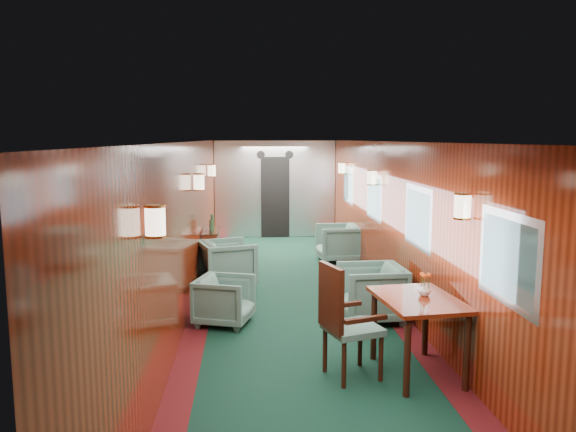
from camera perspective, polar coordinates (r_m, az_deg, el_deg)
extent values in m
plane|color=#0D2F21|center=(8.34, 0.69, -9.18)|extent=(12.00, 12.00, 0.00)
cube|color=white|center=(7.97, 0.71, 7.20)|extent=(3.00, 12.00, 0.10)
cube|color=white|center=(7.97, 0.71, 7.27)|extent=(1.20, 12.00, 0.06)
cube|color=maroon|center=(14.01, -1.34, 2.79)|extent=(3.00, 0.10, 2.40)
cube|color=maroon|center=(8.08, -9.96, -1.10)|extent=(0.10, 12.00, 2.40)
cube|color=maroon|center=(8.32, 11.05, -0.87)|extent=(0.10, 12.00, 2.40)
cube|color=#460E10|center=(8.34, -8.72, -9.25)|extent=(0.30, 12.00, 0.01)
cube|color=#460E10|center=(8.55, 9.85, -8.84)|extent=(0.30, 12.00, 0.01)
cube|color=silver|center=(13.93, -1.33, 2.76)|extent=(2.98, 0.12, 2.38)
cube|color=black|center=(13.87, -1.31, 1.91)|extent=(0.70, 0.06, 2.00)
cylinder|color=black|center=(13.80, -2.79, 6.24)|extent=(0.20, 0.04, 0.20)
cylinder|color=black|center=(13.83, 0.13, 6.26)|extent=(0.20, 0.04, 0.20)
cube|color=#A9ACB0|center=(5.04, 21.41, -4.09)|extent=(0.02, 1.10, 0.80)
cube|color=#3F5D5E|center=(5.03, 21.33, -4.09)|extent=(0.01, 0.96, 0.66)
cube|color=#A9ACB0|center=(7.34, 13.05, -0.12)|extent=(0.02, 1.10, 0.80)
cube|color=#3F5D5E|center=(7.33, 12.99, -0.12)|extent=(0.01, 0.96, 0.66)
cube|color=#A9ACB0|center=(9.73, 8.74, 1.93)|extent=(0.02, 1.10, 0.80)
cube|color=#3F5D5E|center=(9.73, 8.69, 1.93)|extent=(0.01, 0.96, 0.66)
cube|color=#A9ACB0|center=(12.17, 6.14, 3.16)|extent=(0.02, 1.10, 0.80)
cube|color=#3F5D5E|center=(12.17, 6.10, 3.16)|extent=(0.01, 0.96, 0.66)
cylinder|color=#FFECC6|center=(4.55, -13.34, -0.51)|extent=(0.16, 0.16, 0.24)
cylinder|color=#AF8431|center=(4.57, -13.29, -2.00)|extent=(0.17, 0.17, 0.02)
cylinder|color=#FFECC6|center=(5.67, 17.31, 0.98)|extent=(0.16, 0.16, 0.24)
cylinder|color=#AF8431|center=(5.68, 17.26, -0.22)|extent=(0.17, 0.17, 0.02)
cylinder|color=#FFECC6|center=(8.50, -9.05, 3.43)|extent=(0.16, 0.16, 0.24)
cylinder|color=#AF8431|center=(8.51, -9.03, 2.63)|extent=(0.17, 0.17, 0.02)
cylinder|color=#FFECC6|center=(9.49, 8.52, 3.90)|extent=(0.16, 0.16, 0.24)
cylinder|color=#AF8431|center=(9.50, 8.50, 3.18)|extent=(0.17, 0.17, 0.02)
cylinder|color=#FFECC6|center=(11.48, -7.77, 4.60)|extent=(0.16, 0.16, 0.24)
cylinder|color=#AF8431|center=(11.49, -7.76, 4.00)|extent=(0.17, 0.17, 0.02)
cylinder|color=#FFECC6|center=(12.43, 5.51, 4.88)|extent=(0.16, 0.16, 0.24)
cylinder|color=#AF8431|center=(12.44, 5.50, 4.33)|extent=(0.17, 0.17, 0.02)
cube|color=maroon|center=(5.99, 13.11, -8.29)|extent=(0.89, 1.18, 0.04)
cylinder|color=black|center=(5.59, 12.01, -13.88)|extent=(0.07, 0.07, 0.78)
cylinder|color=black|center=(5.85, 17.71, -13.11)|extent=(0.07, 0.07, 0.78)
cylinder|color=black|center=(6.42, 8.72, -10.91)|extent=(0.07, 0.07, 0.78)
cylinder|color=black|center=(6.64, 13.80, -10.40)|extent=(0.07, 0.07, 0.78)
cube|color=#204B47|center=(5.91, 6.60, -11.31)|extent=(0.65, 0.65, 0.07)
cube|color=black|center=(5.68, 4.38, -8.29)|extent=(0.20, 0.46, 0.67)
cube|color=#204B47|center=(5.71, 4.63, -8.90)|extent=(0.13, 0.34, 0.40)
cube|color=black|center=(5.64, 7.91, -10.36)|extent=(0.46, 0.20, 0.04)
cube|color=black|center=(6.06, 5.44, -9.01)|extent=(0.46, 0.20, 0.04)
cylinder|color=black|center=(5.73, 5.71, -14.80)|extent=(0.05, 0.05, 0.48)
cylinder|color=black|center=(5.93, 9.41, -14.08)|extent=(0.05, 0.05, 0.48)
cylinder|color=black|center=(6.08, 3.78, -13.42)|extent=(0.05, 0.05, 0.48)
cylinder|color=black|center=(6.27, 7.33, -12.80)|extent=(0.05, 0.05, 0.48)
cube|color=maroon|center=(10.27, -7.78, -3.69)|extent=(0.26, 0.88, 0.79)
cube|color=black|center=(10.20, -7.76, -1.51)|extent=(0.28, 0.90, 0.02)
cylinder|color=#23462C|center=(9.96, -7.80, -1.03)|extent=(0.07, 0.07, 0.22)
cylinder|color=#23462C|center=(10.26, -7.69, -0.60)|extent=(0.06, 0.06, 0.28)
cylinder|color=#AF8431|center=(10.44, -7.63, -0.73)|extent=(0.08, 0.08, 0.18)
imported|color=silver|center=(6.05, 13.70, -7.28)|extent=(0.13, 0.13, 0.13)
imported|color=#204B47|center=(7.55, -6.46, -8.51)|extent=(0.87, 0.86, 0.64)
imported|color=#204B47|center=(9.42, -6.19, -4.79)|extent=(1.06, 1.05, 0.77)
imported|color=#204B47|center=(7.71, 8.47, -7.71)|extent=(0.88, 0.86, 0.77)
imported|color=#204B47|center=(11.27, 5.11, -2.74)|extent=(0.86, 0.84, 0.75)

